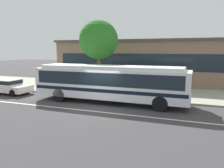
% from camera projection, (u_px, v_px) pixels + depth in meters
% --- Properties ---
extents(ground_plane, '(120.00, 120.00, 0.00)m').
position_uv_depth(ground_plane, '(99.00, 108.00, 14.81)').
color(ground_plane, '#3C393C').
extents(sidewalk_slab, '(60.00, 8.00, 0.12)m').
position_uv_depth(sidewalk_slab, '(128.00, 90.00, 21.40)').
color(sidewalk_slab, '#9E9D88').
rests_on(sidewalk_slab, ground_plane).
extents(lane_stripe_center, '(56.00, 0.16, 0.01)m').
position_uv_depth(lane_stripe_center, '(93.00, 111.00, 14.07)').
color(lane_stripe_center, silver).
rests_on(lane_stripe_center, ground_plane).
extents(transit_bus, '(11.39, 2.53, 2.74)m').
position_uv_depth(transit_bus, '(110.00, 81.00, 16.16)').
color(transit_bus, silver).
rests_on(transit_bus, ground_plane).
extents(sedan_behind_bus, '(4.34, 1.93, 1.29)m').
position_uv_depth(sedan_behind_bus, '(7.00, 86.00, 19.70)').
color(sedan_behind_bus, white).
rests_on(sedan_behind_bus, ground_plane).
extents(pedestrian_waiting_near_sign, '(0.42, 0.42, 1.64)m').
position_uv_depth(pedestrian_waiting_near_sign, '(118.00, 83.00, 19.04)').
color(pedestrian_waiting_near_sign, navy).
rests_on(pedestrian_waiting_near_sign, sidewalk_slab).
extents(pedestrian_walking_along_curb, '(0.40, 0.40, 1.63)m').
position_uv_depth(pedestrian_walking_along_curb, '(163.00, 85.00, 18.02)').
color(pedestrian_walking_along_curb, navy).
rests_on(pedestrian_walking_along_curb, sidewalk_slab).
extents(pedestrian_standing_by_tree, '(0.48, 0.48, 1.69)m').
position_uv_depth(pedestrian_standing_by_tree, '(99.00, 80.00, 20.21)').
color(pedestrian_standing_by_tree, '#253747').
rests_on(pedestrian_standing_by_tree, sidewalk_slab).
extents(bus_stop_sign, '(0.10, 0.44, 2.53)m').
position_uv_depth(bus_stop_sign, '(185.00, 80.00, 15.95)').
color(bus_stop_sign, gray).
rests_on(bus_stop_sign, sidewalk_slab).
extents(street_tree_near_stop, '(3.54, 3.54, 6.45)m').
position_uv_depth(street_tree_near_stop, '(99.00, 40.00, 20.09)').
color(street_tree_near_stop, brown).
rests_on(street_tree_near_stop, sidewalk_slab).
extents(station_building, '(21.93, 7.44, 5.01)m').
position_uv_depth(station_building, '(151.00, 61.00, 26.26)').
color(station_building, '#826751').
rests_on(station_building, ground_plane).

